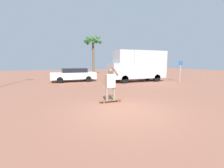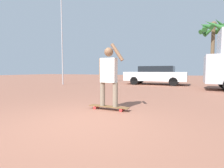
% 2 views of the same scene
% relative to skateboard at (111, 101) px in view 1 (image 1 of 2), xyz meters
% --- Properties ---
extents(ground_plane, '(80.00, 80.00, 0.00)m').
position_rel_skateboard_xyz_m(ground_plane, '(0.04, -1.39, -0.08)').
color(ground_plane, '#935B47').
extents(skateboard, '(1.14, 0.22, 0.10)m').
position_rel_skateboard_xyz_m(skateboard, '(0.00, 0.00, 0.00)').
color(skateboard, brown).
rests_on(skateboard, ground_plane).
extents(person_skateboarder, '(0.72, 0.24, 1.70)m').
position_rel_skateboard_xyz_m(person_skateboarder, '(-0.00, -0.00, 0.93)').
color(person_skateboarder, gray).
rests_on(person_skateboarder, skateboard).
extents(camper_van, '(6.20, 2.02, 3.24)m').
position_rel_skateboard_xyz_m(camper_van, '(5.92, 6.98, 1.66)').
color(camper_van, black).
rests_on(camper_van, ground_plane).
extents(parked_car_white, '(4.59, 1.88, 1.42)m').
position_rel_skateboard_xyz_m(parked_car_white, '(-0.54, 9.44, 0.67)').
color(parked_car_white, black).
rests_on(parked_car_white, ground_plane).
extents(palm_tree_near_van, '(3.16, 3.15, 6.67)m').
position_rel_skateboard_xyz_m(palm_tree_near_van, '(3.99, 18.34, 5.42)').
color(palm_tree_near_van, brown).
rests_on(palm_tree_near_van, ground_plane).
extents(street_sign, '(0.44, 0.06, 2.18)m').
position_rel_skateboard_xyz_m(street_sign, '(9.85, 5.06, 1.33)').
color(street_sign, '#B7B7BC').
rests_on(street_sign, ground_plane).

